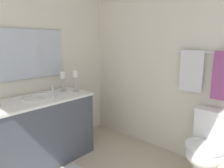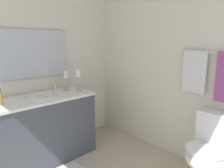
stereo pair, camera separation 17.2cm
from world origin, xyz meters
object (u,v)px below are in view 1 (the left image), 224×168
at_px(candle_holder_short, 63,81).
at_px(towel_bar, 210,52).
at_px(sink_basin, 39,101).
at_px(candle_holder_tall, 76,80).
at_px(vanity_cabinet, 41,131).
at_px(mirror, 24,54).
at_px(toilet, 206,147).
at_px(towel_near_vanity, 191,71).

xyz_separation_m(candle_holder_short, towel_bar, (1.57, 0.87, 0.40)).
bearing_deg(sink_basin, towel_bar, 40.33).
bearing_deg(candle_holder_tall, candle_holder_short, -140.99).
bearing_deg(vanity_cabinet, mirror, 179.99).
height_order(mirror, candle_holder_short, mirror).
distance_m(candle_holder_tall, toilet, 1.76).
distance_m(mirror, towel_near_vanity, 2.03).
height_order(candle_holder_tall, candle_holder_short, candle_holder_tall).
bearing_deg(towel_near_vanity, candle_holder_short, -148.31).
distance_m(candle_holder_tall, towel_bar, 1.67).
bearing_deg(towel_bar, vanity_cabinet, -139.65).
relative_size(vanity_cabinet, sink_basin, 3.11).
height_order(candle_holder_tall, towel_near_vanity, towel_near_vanity).
distance_m(mirror, candle_holder_tall, 0.70).
distance_m(sink_basin, towel_bar, 2.04).
xyz_separation_m(vanity_cabinet, towel_near_vanity, (1.31, 1.25, 0.73)).
height_order(mirror, toilet, mirror).
xyz_separation_m(vanity_cabinet, mirror, (-0.28, 0.00, 0.92)).
bearing_deg(towel_bar, toilet, -61.77).
height_order(sink_basin, candle_holder_tall, candle_holder_tall).
relative_size(sink_basin, mirror, 0.38).
bearing_deg(mirror, sink_basin, 0.20).
relative_size(sink_basin, candle_holder_short, 1.49).
height_order(vanity_cabinet, mirror, mirror).
relative_size(vanity_cabinet, candle_holder_short, 4.65).
xyz_separation_m(candle_holder_tall, towel_near_vanity, (1.25, 0.74, 0.17)).
xyz_separation_m(mirror, candle_holder_tall, (0.34, 0.51, -0.35)).
distance_m(vanity_cabinet, candle_holder_tall, 0.76).
xyz_separation_m(toilet, towel_bar, (-0.12, 0.22, 1.00)).
xyz_separation_m(mirror, candle_holder_short, (0.20, 0.40, -0.36)).
xyz_separation_m(sink_basin, towel_bar, (1.49, 1.27, 0.58)).
bearing_deg(towel_near_vanity, candle_holder_tall, -149.17).
distance_m(sink_basin, candle_holder_short, 0.44).
bearing_deg(toilet, sink_basin, -147.05).
distance_m(vanity_cabinet, towel_bar, 2.18).
height_order(sink_basin, towel_near_vanity, towel_near_vanity).
xyz_separation_m(mirror, toilet, (1.89, 1.05, -0.97)).
height_order(vanity_cabinet, sink_basin, sink_basin).
distance_m(toilet, towel_bar, 1.04).
height_order(vanity_cabinet, towel_bar, towel_bar).
height_order(sink_basin, mirror, mirror).
xyz_separation_m(candle_holder_tall, toilet, (1.55, 0.54, -0.61)).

